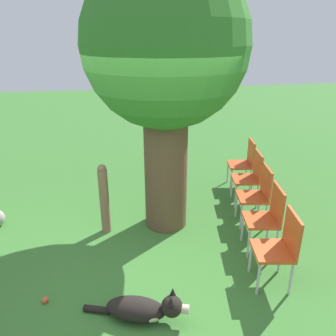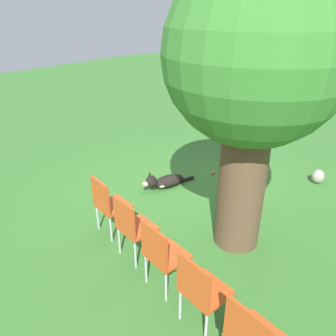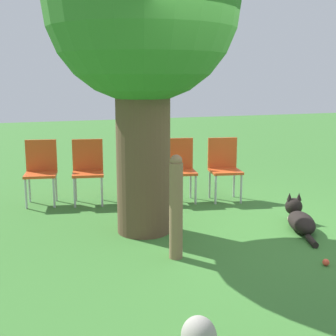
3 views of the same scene
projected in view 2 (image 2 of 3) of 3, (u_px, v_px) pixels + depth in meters
The scene contains 10 objects.
ground_plane at pixel (197, 201), 5.75m from camera, with size 30.00×30.00×0.00m, color #38702D.
oak_tree at pixel (255, 64), 3.70m from camera, with size 2.15×2.15×3.67m.
dog at pixel (165, 181), 6.13m from camera, with size 1.07×0.50×0.38m.
fence_post at pixel (262, 183), 5.23m from camera, with size 0.14×0.14×1.07m.
red_chair_0 at pixel (108, 203), 4.72m from camera, with size 0.49×0.51×0.92m.
red_chair_1 at pixel (132, 225), 4.24m from camera, with size 0.49×0.51×0.92m.
red_chair_2 at pixel (162, 253), 3.75m from camera, with size 0.49×0.51×0.92m.
red_chair_3 at pixel (200, 289), 3.27m from camera, with size 0.49×0.51×0.92m.
tennis_ball at pixel (213, 173), 6.66m from camera, with size 0.07×0.07×0.07m.
garden_rock at pixel (318, 176), 6.29m from camera, with size 0.26×0.23×0.27m.
Camera 2 is at (4.13, 2.70, 3.05)m, focal length 35.00 mm.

